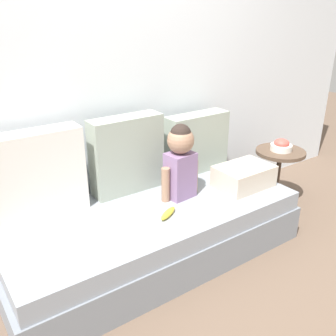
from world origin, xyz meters
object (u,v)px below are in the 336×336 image
couch (153,232)px  banana (168,213)px  throw_pillow_left (37,175)px  side_table (279,162)px  throw_pillow_center (127,155)px  throw_pillow_right (197,143)px  fruit_bowl (281,146)px  toddler (180,159)px  folded_blanket (244,176)px

couch → banana: size_ratio=11.70×
throw_pillow_left → banana: throw_pillow_left is taller
banana → side_table: side_table is taller
banana → throw_pillow_center: bearing=92.2°
throw_pillow_left → throw_pillow_center: size_ratio=1.07×
throw_pillow_right → fruit_bowl: 0.74m
throw_pillow_right → toddler: 0.48m
banana → fruit_bowl: 1.30m
couch → throw_pillow_right: 0.81m
throw_pillow_left → side_table: throw_pillow_left is taller
folded_blanket → throw_pillow_left: bearing=162.2°
banana → fruit_bowl: (1.28, 0.19, 0.13)m
throw_pillow_right → banana: size_ratio=3.05×
couch → throw_pillow_left: throw_pillow_left is taller
toddler → side_table: bearing=0.9°
couch → throw_pillow_left: size_ratio=3.49×
toddler → banana: bearing=-141.8°
toddler → banana: (-0.22, -0.18, -0.25)m
throw_pillow_left → folded_blanket: 1.41m
throw_pillow_center → throw_pillow_right: bearing=0.0°
banana → folded_blanket: 0.70m
banana → side_table: bearing=8.5°
throw_pillow_right → banana: bearing=-142.0°
throw_pillow_center → folded_blanket: (0.71, -0.43, -0.19)m
side_table → throw_pillow_center: bearing=168.1°
folded_blanket → couch: bearing=171.6°
throw_pillow_right → folded_blanket: 0.46m
banana → fruit_bowl: size_ratio=0.96×
throw_pillow_left → throw_pillow_right: (1.23, 0.00, -0.04)m
throw_pillow_left → folded_blanket: bearing=-17.8°
couch → side_table: size_ratio=4.13×
couch → throw_pillow_center: 0.56m
throw_pillow_center → throw_pillow_right: 0.62m
folded_blanket → side_table: folded_blanket is taller
throw_pillow_left → fruit_bowl: size_ratio=3.21×
banana → fruit_bowl: bearing=8.5°
throw_pillow_left → folded_blanket: throw_pillow_left is taller
fruit_bowl → throw_pillow_center: bearing=168.1°
throw_pillow_right → fruit_bowl: size_ratio=2.92×
throw_pillow_left → throw_pillow_center: (0.62, 0.00, -0.00)m
side_table → throw_pillow_left: bearing=171.9°
throw_pillow_right → banana: (-0.60, -0.47, -0.21)m
couch → throw_pillow_right: size_ratio=3.84×
couch → throw_pillow_left: bearing=152.5°
couch → throw_pillow_center: bearing=90.0°
banana → toddler: bearing=38.2°
fruit_bowl → throw_pillow_left: bearing=171.9°
throw_pillow_left → banana: bearing=-36.4°
throw_pillow_right → couch: bearing=-152.5°
throw_pillow_center → folded_blanket: bearing=-30.8°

